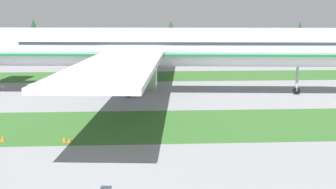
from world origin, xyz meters
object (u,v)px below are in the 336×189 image
at_px(airliner, 143,47).
at_px(taxiway_marker_0, 70,140).
at_px(taxiway_marker_1, 64,139).
at_px(taxiway_marker_2, 3,138).

distance_m(airliner, taxiway_marker_0, 32.88).
relative_size(taxiway_marker_1, taxiway_marker_2, 0.84).
relative_size(taxiway_marker_0, taxiway_marker_2, 0.73).
height_order(airliner, taxiway_marker_1, airliner).
bearing_deg(taxiway_marker_2, taxiway_marker_1, -5.13).
relative_size(airliner, taxiway_marker_1, 159.12).
height_order(taxiway_marker_1, taxiway_marker_2, taxiway_marker_2).
distance_m(taxiway_marker_1, taxiway_marker_2, 6.54).
bearing_deg(airliner, taxiway_marker_0, -9.15).
height_order(airliner, taxiway_marker_0, airliner).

